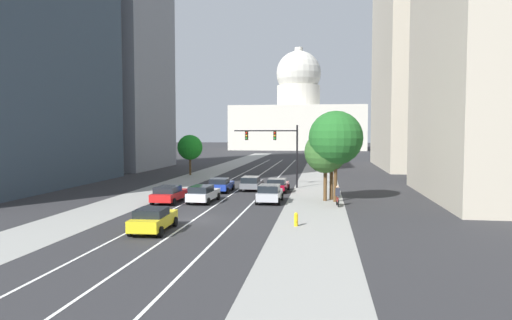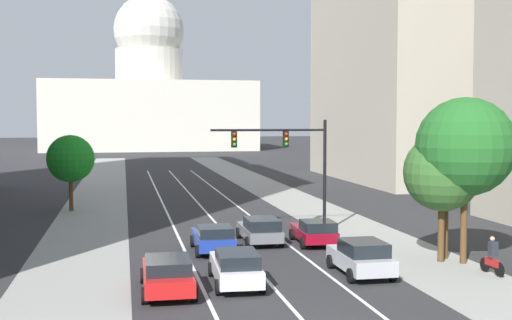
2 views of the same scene
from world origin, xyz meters
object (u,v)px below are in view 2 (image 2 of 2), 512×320
Objects in this scene: capitol_building at (150,98)px; street_tree_mid_left at (70,159)px; car_red at (167,274)px; street_tree_near_right at (446,165)px; car_white at (236,267)px; car_crimson at (315,231)px; car_gray at (260,230)px; street_tree_far_right at (465,147)px; street_tree_mid_right at (442,173)px; traffic_signal_mast at (291,154)px; cyclist at (493,256)px; car_silver at (361,257)px; car_blue at (214,238)px.

capitol_building reaches higher than street_tree_mid_left.
car_red is 0.76× the size of street_tree_near_right.
street_tree_mid_left reaches higher than car_white.
car_red is at bearing 136.80° from car_crimson.
car_crimson is 3.04m from car_gray.
street_tree_far_right is at bearing -85.40° from capitol_building.
street_tree_near_right is 1.00× the size of street_tree_mid_right.
car_red is 0.67× the size of traffic_signal_mast.
car_white is at bearing 83.13° from cyclist.
street_tree_near_right is 0.94m from street_tree_mid_right.
car_crimson is 0.67× the size of street_tree_mid_right.
street_tree_far_right is at bearing -58.08° from traffic_signal_mast.
car_crimson is at bearing 29.87° from cyclist.
car_crimson is 0.52× the size of street_tree_far_right.
cyclist is at bearing -88.33° from car_red.
street_tree_far_right reaches higher than cyclist.
car_red is 11.10m from car_gray.
car_white is 0.76× the size of street_tree_mid_right.
car_white is at bearing -170.18° from street_tree_far_right.
street_tree_near_right is 0.78× the size of street_tree_far_right.
car_crimson is (-0.01, 7.23, -0.08)m from car_silver.
street_tree_mid_left is (-8.48, 17.56, 3.20)m from car_blue.
car_silver is 0.88× the size of car_red.
car_white reaches higher than car_gray.
cyclist is at bearing -136.44° from car_gray.
car_red is 1.14× the size of car_crimson.
capitol_building is 125.91m from car_silver.
street_tree_far_right is (14.31, 2.55, 4.84)m from car_red.
capitol_building reaches higher than traffic_signal_mast.
street_tree_far_right is (6.08, -9.76, 0.76)m from traffic_signal_mast.
car_crimson is (4.32, -118.13, -10.97)m from capitol_building.
cyclist reaches higher than car_red.
car_silver is 0.89× the size of car_white.
capitol_building is 8.04× the size of street_tree_mid_left.
cyclist is (11.56, -7.35, 0.09)m from car_blue.
car_crimson is 0.67× the size of street_tree_near_right.
street_tree_mid_right is (9.11, -123.51, -7.37)m from capitol_building.
street_tree_near_right is (9.67, -122.84, -7.03)m from capitol_building.
car_white is at bearing 146.27° from car_crimson.
cyclist is 5.31m from street_tree_far_right.
traffic_signal_mast is at bearing -22.15° from car_white.
cyclist is 0.27× the size of street_tree_near_right.
car_red is 1.06× the size of car_gray.
car_white is at bearing -78.02° from car_red.
car_blue is 13.40m from street_tree_far_right.
car_white is 9.38m from car_gray.
street_tree_near_right is at bearing -55.89° from traffic_signal_mast.
street_tree_mid_right is at bearing -112.23° from car_blue.
street_tree_mid_right is (10.56, 2.55, 3.55)m from car_white.
capitol_building reaches higher than car_red.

